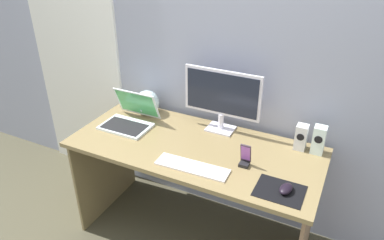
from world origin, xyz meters
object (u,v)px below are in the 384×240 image
at_px(speaker_near_monitor, 301,137).
at_px(laptop, 129,119).
at_px(fishbowl, 147,102).
at_px(keyboard_external, 192,167).
at_px(speaker_right, 319,140).
at_px(phone_in_dock, 245,158).
at_px(monitor, 222,97).
at_px(mouse, 286,189).

height_order(speaker_near_monitor, laptop, laptop).
bearing_deg(fishbowl, keyboard_external, -38.14).
height_order(speaker_right, fishbowl, speaker_right).
relative_size(speaker_right, phone_in_dock, 1.29).
relative_size(laptop, fishbowl, 1.85).
bearing_deg(keyboard_external, monitor, 90.18).
xyz_separation_m(speaker_right, laptop, (-1.21, -0.21, -0.04)).
distance_m(monitor, mouse, 0.74).
bearing_deg(monitor, phone_in_dock, -48.74).
distance_m(monitor, keyboard_external, 0.53).
xyz_separation_m(laptop, keyboard_external, (0.60, -0.26, -0.04)).
relative_size(keyboard_external, mouse, 4.26).
bearing_deg(fishbowl, phone_in_dock, -19.96).
distance_m(speaker_near_monitor, keyboard_external, 0.69).
xyz_separation_m(keyboard_external, phone_in_dock, (0.26, 0.15, 0.04)).
xyz_separation_m(speaker_right, fishbowl, (-1.19, -0.01, -0.01)).
relative_size(laptop, keyboard_external, 0.77).
height_order(monitor, speaker_right, monitor).
bearing_deg(speaker_near_monitor, speaker_right, 0.01).
height_order(monitor, mouse, monitor).
relative_size(monitor, fishbowl, 2.93).
bearing_deg(speaker_near_monitor, mouse, -87.16).
bearing_deg(fishbowl, speaker_right, 0.38).
xyz_separation_m(monitor, laptop, (-0.59, -0.21, -0.19)).
xyz_separation_m(fishbowl, keyboard_external, (0.59, -0.46, -0.08)).
relative_size(monitor, mouse, 5.16).
height_order(fishbowl, keyboard_external, fishbowl).
bearing_deg(monitor, keyboard_external, -87.72).
bearing_deg(laptop, keyboard_external, -23.21).
height_order(speaker_right, mouse, speaker_right).
bearing_deg(keyboard_external, speaker_right, 35.72).
distance_m(fishbowl, mouse, 1.20).
xyz_separation_m(speaker_right, speaker_near_monitor, (-0.10, -0.00, -0.01)).
bearing_deg(keyboard_external, laptop, 154.69).
relative_size(monitor, speaker_near_monitor, 3.19).
bearing_deg(speaker_near_monitor, keyboard_external, -136.97).
xyz_separation_m(monitor, speaker_near_monitor, (0.52, -0.00, -0.16)).
relative_size(mouse, phone_in_dock, 0.72).
bearing_deg(laptop, mouse, -11.81).
bearing_deg(mouse, monitor, 150.49).
relative_size(fishbowl, mouse, 1.76).
relative_size(speaker_near_monitor, phone_in_dock, 1.17).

